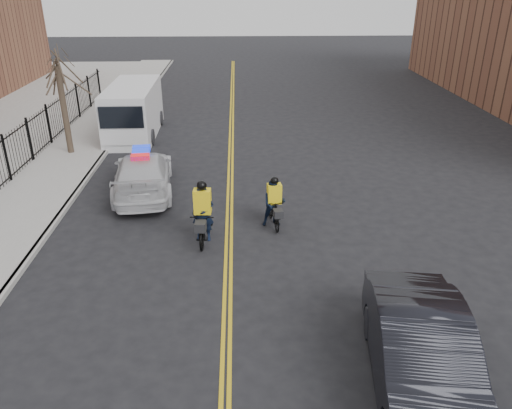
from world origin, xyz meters
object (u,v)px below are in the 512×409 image
at_px(police_cruiser, 143,173).
at_px(cyclist_near, 203,220).
at_px(cargo_van, 133,112).
at_px(cyclist_far, 274,207).
at_px(dark_sedan, 422,357).

relative_size(police_cruiser, cyclist_near, 2.64).
distance_m(cargo_van, cyclist_near, 12.47).
bearing_deg(cyclist_far, cargo_van, 113.83).
xyz_separation_m(cargo_van, cyclist_near, (4.33, -11.68, -0.57)).
xyz_separation_m(police_cruiser, dark_sedan, (7.34, -10.65, 0.09)).
height_order(cargo_van, cyclist_near, cargo_van).
relative_size(dark_sedan, cyclist_far, 2.94).
relative_size(cargo_van, cyclist_far, 3.49).
relative_size(police_cruiser, cyclist_far, 3.11).
height_order(police_cruiser, dark_sedan, dark_sedan).
distance_m(cargo_van, cyclist_far, 12.65).
height_order(cargo_van, cyclist_far, cargo_van).
bearing_deg(cyclist_near, cargo_van, 113.19).
bearing_deg(police_cruiser, dark_sedan, 117.54).
distance_m(police_cruiser, cargo_van, 7.90).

